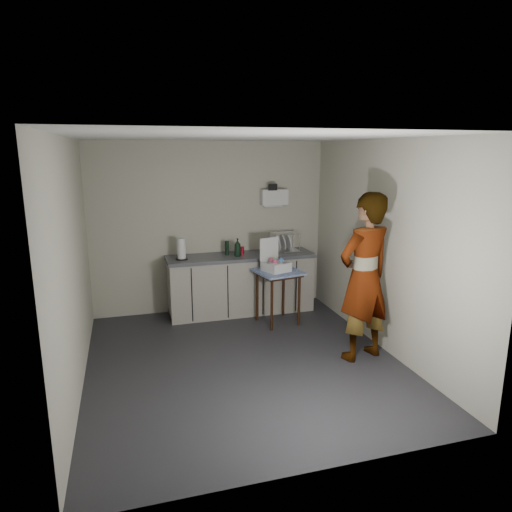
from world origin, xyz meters
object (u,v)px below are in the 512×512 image
object	(u,v)px
side_table	(278,278)
bakery_box	(275,264)
kitchen_counter	(241,285)
paper_towel	(181,249)
soda_can	(242,250)
dish_rack	(284,247)
dark_bottle	(227,248)
standing_man	(364,278)
soap_bottle	(238,247)

from	to	relation	value
side_table	bakery_box	world-z (taller)	bakery_box
kitchen_counter	paper_towel	xyz separation A→B (m)	(-0.90, -0.05, 0.63)
soda_can	dish_rack	xyz separation A→B (m)	(0.67, -0.01, 0.01)
dark_bottle	paper_towel	world-z (taller)	paper_towel
soda_can	paper_towel	distance (m)	0.94
soda_can	dark_bottle	bearing A→B (deg)	174.05
kitchen_counter	bakery_box	distance (m)	0.82
side_table	bakery_box	bearing A→B (deg)	131.00
kitchen_counter	side_table	size ratio (longest dim) A/B	2.87
side_table	paper_towel	size ratio (longest dim) A/B	2.50
kitchen_counter	standing_man	bearing A→B (deg)	-62.98
kitchen_counter	soda_can	distance (m)	0.55
soap_bottle	soda_can	bearing A→B (deg)	50.03
standing_man	side_table	bearing A→B (deg)	-82.04
kitchen_counter	standing_man	world-z (taller)	standing_man
standing_man	paper_towel	world-z (taller)	standing_man
side_table	dark_bottle	distance (m)	0.95
dish_rack	dark_bottle	bearing A→B (deg)	178.10
kitchen_counter	dish_rack	world-z (taller)	dish_rack
standing_man	kitchen_counter	bearing A→B (deg)	-78.81
side_table	bakery_box	distance (m)	0.21
soap_bottle	dark_bottle	xyz separation A→B (m)	(-0.13, 0.14, -0.03)
soap_bottle	bakery_box	world-z (taller)	bakery_box
soda_can	paper_towel	xyz separation A→B (m)	(-0.93, -0.09, 0.09)
side_table	standing_man	distance (m)	1.52
soap_bottle	dark_bottle	bearing A→B (deg)	132.96
soda_can	bakery_box	bearing A→B (deg)	-61.29
kitchen_counter	dish_rack	bearing A→B (deg)	2.44
dark_bottle	bakery_box	xyz separation A→B (m)	(0.56, -0.63, -0.13)
kitchen_counter	dish_rack	distance (m)	0.90
paper_towel	bakery_box	xyz separation A→B (m)	(1.26, -0.52, -0.17)
side_table	dish_rack	size ratio (longest dim) A/B	1.74
dish_rack	bakery_box	world-z (taller)	bakery_box
kitchen_counter	soap_bottle	bearing A→B (deg)	-129.51
soda_can	dish_rack	bearing A→B (deg)	-0.52
standing_man	dish_rack	bearing A→B (deg)	-97.35
kitchen_counter	dark_bottle	size ratio (longest dim) A/B	10.43
standing_man	soap_bottle	distance (m)	2.16
kitchen_counter	dark_bottle	xyz separation A→B (m)	(-0.20, 0.06, 0.59)
side_table	standing_man	bearing A→B (deg)	-76.97
paper_towel	dish_rack	distance (m)	1.60
paper_towel	dish_rack	world-z (taller)	dish_rack
dark_bottle	soda_can	bearing A→B (deg)	-5.95
side_table	bakery_box	size ratio (longest dim) A/B	1.71
dish_rack	soda_can	bearing A→B (deg)	179.48
dish_rack	standing_man	bearing A→B (deg)	-81.52
soda_can	dark_bottle	distance (m)	0.23
kitchen_counter	soap_bottle	size ratio (longest dim) A/B	8.25
dark_bottle	paper_towel	size ratio (longest dim) A/B	0.69
standing_man	soda_can	xyz separation A→B (m)	(-0.97, 2.00, -0.03)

